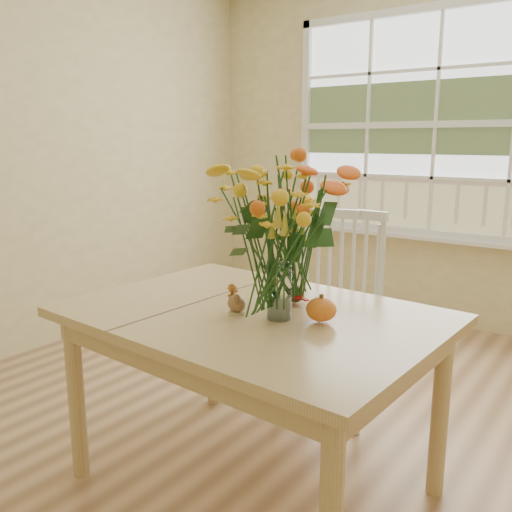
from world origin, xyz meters
The scene contains 10 objects.
floor centered at (0.00, 0.00, -0.01)m, with size 4.00×4.50×0.01m, color #936A47.
wall_back centered at (0.00, 2.25, 1.35)m, with size 4.00×0.02×2.70m, color #CAC081.
wall_left centered at (-2.00, 0.00, 1.35)m, with size 0.02×4.50×2.70m, color #CAC081.
window centered at (0.00, 2.21, 1.53)m, with size 2.42×0.12×1.74m.
dining_table centered at (0.15, -0.30, 0.68)m, with size 1.48×1.09×0.77m.
windsor_chair centered at (0.07, 0.55, 0.58)m, with size 0.57×0.56×1.05m.
flower_vase centered at (0.29, -0.31, 1.10)m, with size 0.46×0.46×0.54m.
pumpkin centered at (0.44, -0.26, 0.81)m, with size 0.12×0.12×0.09m, color orange.
turkey_figurine centered at (0.12, -0.37, 0.81)m, with size 0.09×0.08×0.10m.
dark_gourd centered at (0.23, -0.11, 0.81)m, with size 0.13×0.08×0.08m.
Camera 1 is at (1.38, -1.96, 1.44)m, focal length 38.00 mm.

